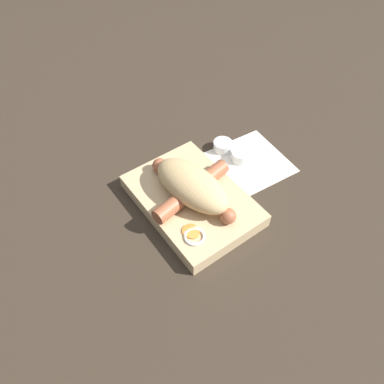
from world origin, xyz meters
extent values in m
plane|color=#33281E|center=(0.00, 0.00, 0.00)|extent=(3.00, 3.00, 0.00)
cube|color=tan|center=(0.00, 0.00, 0.01)|extent=(0.25, 0.18, 0.03)
ellipsoid|color=tan|center=(0.00, 0.00, 0.06)|extent=(0.18, 0.11, 0.06)
cylinder|color=#9E5638|center=(0.00, 0.00, 0.04)|extent=(0.06, 0.18, 0.03)
sphere|color=#9E5638|center=(0.09, 0.01, 0.04)|extent=(0.03, 0.03, 0.03)
sphere|color=#9E5638|center=(-0.09, -0.02, 0.04)|extent=(0.03, 0.03, 0.03)
cylinder|color=orange|center=(-0.07, 0.05, 0.03)|extent=(0.03, 0.03, 0.00)
cylinder|color=orange|center=(-0.06, 0.05, 0.03)|extent=(0.04, 0.04, 0.00)
torus|color=silver|center=(-0.08, 0.05, 0.03)|extent=(0.04, 0.04, 0.00)
torus|color=silver|center=(-0.08, 0.05, 0.03)|extent=(0.04, 0.04, 0.00)
cube|color=white|center=(0.02, -0.17, 0.00)|extent=(0.16, 0.16, 0.00)
cylinder|color=silver|center=(0.04, -0.16, 0.01)|extent=(0.04, 0.04, 0.02)
cylinder|color=maroon|center=(0.04, -0.16, 0.01)|extent=(0.03, 0.03, 0.01)
cylinder|color=silver|center=(0.09, -0.15, 0.01)|extent=(0.04, 0.04, 0.02)
cylinder|color=#4C662D|center=(0.09, -0.15, 0.01)|extent=(0.03, 0.03, 0.01)
camera|label=1|loc=(-0.36, 0.27, 0.58)|focal=35.00mm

